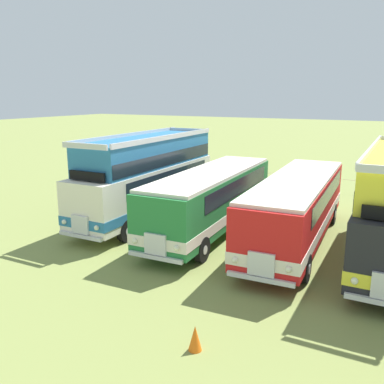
{
  "coord_description": "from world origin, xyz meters",
  "views": [
    {
      "loc": [
        0.28,
        -17.56,
        6.48
      ],
      "look_at": [
        -9.16,
        0.01,
        1.81
      ],
      "focal_mm": 38.77,
      "sensor_mm": 36.0,
      "label": 1
    }
  ],
  "objects_px": {
    "bus_second_in_row": "(212,196)",
    "bus_third_in_row": "(297,205)",
    "bus_first_in_row": "(148,175)",
    "cone_near_end": "(195,338)"
  },
  "relations": [
    {
      "from": "cone_near_end",
      "to": "bus_second_in_row",
      "type": "bearing_deg",
      "value": 113.05
    },
    {
      "from": "bus_second_in_row",
      "to": "bus_third_in_row",
      "type": "xyz_separation_m",
      "value": [
        3.99,
        0.35,
        0.0
      ]
    },
    {
      "from": "bus_first_in_row",
      "to": "bus_third_in_row",
      "type": "relative_size",
      "value": 0.94
    },
    {
      "from": "bus_third_in_row",
      "to": "cone_near_end",
      "type": "height_order",
      "value": "bus_third_in_row"
    },
    {
      "from": "bus_first_in_row",
      "to": "bus_third_in_row",
      "type": "xyz_separation_m",
      "value": [
        7.99,
        -0.16,
        -0.6
      ]
    },
    {
      "from": "bus_second_in_row",
      "to": "bus_first_in_row",
      "type": "bearing_deg",
      "value": 172.74
    },
    {
      "from": "bus_first_in_row",
      "to": "bus_second_in_row",
      "type": "relative_size",
      "value": 0.99
    },
    {
      "from": "bus_first_in_row",
      "to": "cone_near_end",
      "type": "distance_m",
      "value": 12.42
    },
    {
      "from": "bus_first_in_row",
      "to": "bus_second_in_row",
      "type": "xyz_separation_m",
      "value": [
        3.99,
        -0.51,
        -0.6
      ]
    },
    {
      "from": "bus_third_in_row",
      "to": "cone_near_end",
      "type": "xyz_separation_m",
      "value": [
        -0.19,
        -9.29,
        -1.41
      ]
    }
  ]
}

